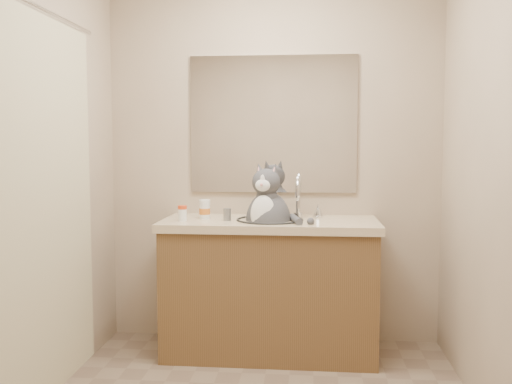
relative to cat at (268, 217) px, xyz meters
The scene contains 8 objects.
room 0.99m from the cat, 89.37° to the right, with size 2.22×2.52×2.42m.
vanity 0.43m from the cat, 71.12° to the left, with size 1.34×0.59×1.12m.
mirror 0.65m from the cat, 88.05° to the left, with size 1.10×0.02×0.90m, color white.
shower_curtain 1.34m from the cat, 141.29° to the right, with size 0.02×1.30×1.93m.
cat is the anchor object (origin of this frame).
pill_bottle_redcap 0.53m from the cat, behind, with size 0.07×0.07×0.10m.
pill_bottle_orange 0.41m from the cat, behind, with size 0.08×0.08×0.12m.
grey_canister 0.25m from the cat, behind, with size 0.06×0.06×0.08m.
Camera 1 is at (0.25, -2.55, 1.32)m, focal length 40.00 mm.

